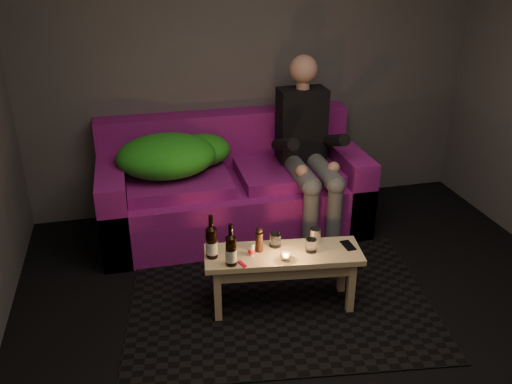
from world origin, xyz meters
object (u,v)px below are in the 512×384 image
at_px(person, 308,146).
at_px(coffee_table, 283,262).
at_px(beer_bottle_b, 231,250).
at_px(sofa, 232,190).
at_px(beer_bottle_a, 212,242).
at_px(steel_cup, 315,236).

xyz_separation_m(person, coffee_table, (-0.50, -1.03, -0.41)).
bearing_deg(beer_bottle_b, sofa, 78.69).
distance_m(person, beer_bottle_a, 1.39).
bearing_deg(coffee_table, beer_bottle_b, -169.80).
distance_m(coffee_table, beer_bottle_a, 0.50).
height_order(coffee_table, beer_bottle_a, beer_bottle_a).
xyz_separation_m(beer_bottle_a, steel_cup, (0.71, 0.02, -0.06)).
bearing_deg(beer_bottle_b, beer_bottle_a, 131.62).
bearing_deg(beer_bottle_a, coffee_table, -6.30).
distance_m(sofa, beer_bottle_a, 1.23).
relative_size(coffee_table, steel_cup, 10.24).
bearing_deg(coffee_table, person, 64.26).
height_order(person, beer_bottle_a, person).
height_order(sofa, person, person).
bearing_deg(sofa, person, -16.43).
relative_size(sofa, beer_bottle_b, 7.58).
distance_m(beer_bottle_a, steel_cup, 0.71).
bearing_deg(beer_bottle_b, person, 51.94).
bearing_deg(sofa, coffee_table, -84.97).
bearing_deg(person, coffee_table, -115.74).
bearing_deg(coffee_table, steel_cup, 16.82).
distance_m(beer_bottle_a, beer_bottle_b, 0.16).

